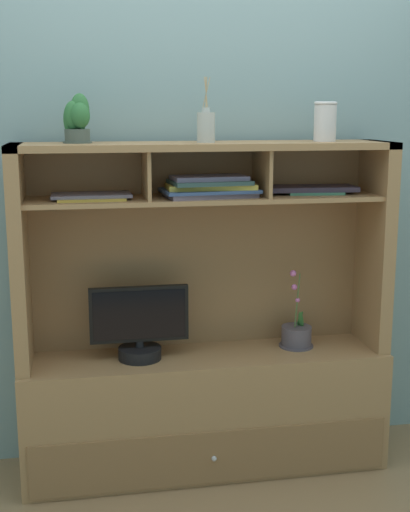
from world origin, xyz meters
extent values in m
cube|color=#94704D|center=(0.00, 0.00, -0.01)|extent=(6.00, 6.00, 0.02)
cube|color=#7C9BA0|center=(0.00, 0.23, 1.40)|extent=(6.00, 0.02, 2.80)
cube|color=#9F764C|center=(0.00, 0.00, 0.28)|extent=(1.67, 0.40, 0.55)
cube|color=olive|center=(0.00, -0.21, 0.14)|extent=(1.60, 0.01, 0.24)
sphere|color=silver|center=(0.00, -0.22, 0.14)|extent=(0.02, 0.02, 0.02)
cube|color=#9F764C|center=(-0.80, 0.00, 1.03)|extent=(0.06, 0.34, 0.96)
cube|color=#9F764C|center=(0.80, 0.00, 1.03)|extent=(0.06, 0.34, 0.96)
cube|color=olive|center=(0.00, 0.16, 1.02)|extent=(1.61, 0.02, 0.93)
cube|color=#9F764C|center=(0.00, 0.00, 1.50)|extent=(1.67, 0.34, 0.03)
cube|color=#9F764C|center=(0.00, 0.00, 1.27)|extent=(1.55, 0.31, 0.02)
cube|color=#9F764C|center=(-0.26, 0.00, 1.38)|extent=(0.02, 0.29, 0.21)
cube|color=#9F764C|center=(0.26, 0.00, 1.38)|extent=(0.02, 0.29, 0.21)
cylinder|color=black|center=(-0.30, -0.01, 0.58)|extent=(0.19, 0.19, 0.05)
cylinder|color=black|center=(-0.30, -0.01, 0.62)|extent=(0.04, 0.04, 0.03)
cube|color=black|center=(-0.30, -0.01, 0.76)|extent=(0.44, 0.03, 0.25)
cube|color=black|center=(-0.30, -0.03, 0.76)|extent=(0.41, 0.00, 0.22)
cylinder|color=#514954|center=(0.44, 0.02, 0.60)|extent=(0.14, 0.14, 0.10)
cylinder|color=#514954|center=(0.44, 0.02, 0.56)|extent=(0.16, 0.16, 0.01)
cylinder|color=#4C6B38|center=(0.44, 0.02, 0.78)|extent=(0.03, 0.03, 0.25)
sphere|color=#D16AB6|center=(0.44, 0.02, 0.78)|extent=(0.02, 0.02, 0.02)
sphere|color=#D16AB6|center=(0.43, 0.02, 0.84)|extent=(0.03, 0.03, 0.03)
sphere|color=#D16AB6|center=(0.42, 0.03, 0.91)|extent=(0.03, 0.03, 0.03)
ellipsoid|color=#346E30|center=(0.46, 0.01, 0.68)|extent=(0.05, 0.07, 0.11)
ellipsoid|color=#346E30|center=(0.46, 0.03, 0.68)|extent=(0.04, 0.04, 0.09)
cube|color=#428067|center=(0.51, 0.02, 1.28)|extent=(0.26, 0.18, 0.01)
cube|color=#3C3245|center=(0.50, 0.03, 1.30)|extent=(0.41, 0.20, 0.02)
cube|color=gold|center=(-0.49, 0.01, 1.28)|extent=(0.28, 0.22, 0.01)
cube|color=slate|center=(-0.49, 0.01, 1.30)|extent=(0.34, 0.18, 0.01)
cube|color=slate|center=(0.02, -0.01, 1.29)|extent=(0.40, 0.25, 0.02)
cube|color=#344C7C|center=(0.02, -0.01, 1.31)|extent=(0.43, 0.27, 0.01)
cube|color=gold|center=(0.02, -0.02, 1.32)|extent=(0.38, 0.18, 0.02)
cube|color=#2A4443|center=(0.02, -0.03, 1.34)|extent=(0.36, 0.24, 0.02)
cube|color=slate|center=(0.01, -0.02, 1.36)|extent=(0.33, 0.20, 0.02)
cylinder|color=#B3B5AF|center=(0.00, -0.02, 1.58)|extent=(0.08, 0.08, 0.13)
cylinder|color=#B3B5AF|center=(0.00, -0.02, 1.65)|extent=(0.03, 0.03, 0.02)
cylinder|color=tan|center=(0.00, -0.02, 1.71)|extent=(0.00, 0.03, 0.14)
cylinder|color=tan|center=(0.00, -0.02, 1.71)|extent=(0.04, 0.00, 0.14)
cylinder|color=tan|center=(0.00, -0.02, 1.71)|extent=(0.00, 0.03, 0.15)
cylinder|color=tan|center=(0.00, -0.03, 1.71)|extent=(0.02, 0.00, 0.15)
cylinder|color=#455149|center=(-0.54, 0.03, 1.54)|extent=(0.11, 0.11, 0.06)
cylinder|color=#455149|center=(-0.54, 0.03, 1.52)|extent=(0.12, 0.12, 0.01)
ellipsoid|color=#2E6936|center=(-0.53, 0.03, 1.65)|extent=(0.08, 0.06, 0.13)
ellipsoid|color=#2E6936|center=(-0.54, 0.04, 1.60)|extent=(0.07, 0.04, 0.09)
ellipsoid|color=#2E6936|center=(-0.57, 0.05, 1.61)|extent=(0.06, 0.07, 0.13)
ellipsoid|color=#2E6936|center=(-0.56, 0.02, 1.63)|extent=(0.07, 0.06, 0.12)
ellipsoid|color=#2E6936|center=(-0.53, 0.00, 1.63)|extent=(0.08, 0.07, 0.11)
cylinder|color=silver|center=(0.54, 0.00, 1.59)|extent=(0.10, 0.10, 0.16)
torus|color=silver|center=(0.54, 0.00, 1.68)|extent=(0.10, 0.10, 0.01)
camera|label=1|loc=(-0.55, -2.99, 1.65)|focal=48.83mm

